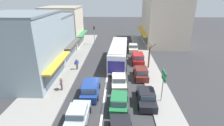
# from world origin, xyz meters

# --- Properties ---
(ground_plane) EXTENTS (140.00, 140.00, 0.00)m
(ground_plane) POSITION_xyz_m (0.00, 0.00, 0.00)
(ground_plane) COLOR #2D2D30
(lane_centre_line) EXTENTS (0.20, 28.00, 0.01)m
(lane_centre_line) POSITION_xyz_m (0.00, 4.00, 0.00)
(lane_centre_line) COLOR silver
(lane_centre_line) RESTS_ON ground
(sidewalk_left) EXTENTS (5.20, 44.00, 0.14)m
(sidewalk_left) POSITION_xyz_m (-6.80, 6.00, 0.07)
(sidewalk_left) COLOR gray
(sidewalk_left) RESTS_ON ground
(kerb_right) EXTENTS (2.80, 44.00, 0.12)m
(kerb_right) POSITION_xyz_m (6.20, 6.00, 0.06)
(kerb_right) COLOR gray
(kerb_right) RESTS_ON ground
(shopfront_corner_near) EXTENTS (8.41, 8.68, 8.62)m
(shopfront_corner_near) POSITION_xyz_m (-10.18, 0.97, 4.30)
(shopfront_corner_near) COLOR #84939E
(shopfront_corner_near) RESTS_ON ground
(shopfront_mid_block) EXTENTS (7.91, 8.00, 7.44)m
(shopfront_mid_block) POSITION_xyz_m (-10.18, 9.64, 3.72)
(shopfront_mid_block) COLOR #84939E
(shopfront_mid_block) RESTS_ON ground
(shopfront_far_end) EXTENTS (8.20, 7.71, 8.21)m
(shopfront_far_end) POSITION_xyz_m (-10.18, 17.69, 4.10)
(shopfront_far_end) COLOR beige
(shopfront_far_end) RESTS_ON ground
(building_right_far) EXTENTS (9.16, 12.80, 10.21)m
(building_right_far) POSITION_xyz_m (11.48, 20.83, 5.10)
(building_right_far) COLOR beige
(building_right_far) RESTS_ON ground
(city_bus) EXTENTS (3.17, 10.98, 3.23)m
(city_bus) POSITION_xyz_m (1.53, 7.49, 1.88)
(city_bus) COLOR silver
(city_bus) RESTS_ON ground
(wagon_adjacent_lane_trail) EXTENTS (2.04, 4.55, 1.58)m
(wagon_adjacent_lane_trail) POSITION_xyz_m (-1.59, -2.18, 0.75)
(wagon_adjacent_lane_trail) COLOR navy
(wagon_adjacent_lane_trail) RESTS_ON ground
(sedan_queue_gap_filler) EXTENTS (1.98, 4.24, 1.47)m
(sedan_queue_gap_filler) POSITION_xyz_m (1.60, -0.09, 0.66)
(sedan_queue_gap_filler) COLOR #B7B29E
(sedan_queue_gap_filler) RESTS_ON ground
(sedan_behind_bus_mid) EXTENTS (1.90, 4.20, 1.47)m
(sedan_behind_bus_mid) POSITION_xyz_m (-2.03, -6.72, 0.66)
(sedan_behind_bus_mid) COLOR #9EA3A8
(sedan_behind_bus_mid) RESTS_ON ground
(hatchback_adjacent_lane_lead) EXTENTS (1.92, 3.76, 1.54)m
(hatchback_adjacent_lane_lead) POSITION_xyz_m (1.57, -4.60, 0.71)
(hatchback_adjacent_lane_lead) COLOR #1E6638
(hatchback_adjacent_lane_lead) RESTS_ON ground
(parked_sedan_kerb_front) EXTENTS (1.99, 4.25, 1.47)m
(parked_sedan_kerb_front) POSITION_xyz_m (4.42, -3.60, 0.66)
(parked_sedan_kerb_front) COLOR black
(parked_sedan_kerb_front) RESTS_ON ground
(parked_hatchback_kerb_second) EXTENTS (1.88, 3.73, 1.54)m
(parked_hatchback_kerb_second) POSITION_xyz_m (4.54, 2.19, 0.71)
(parked_hatchback_kerb_second) COLOR #561E19
(parked_hatchback_kerb_second) RESTS_ON ground
(parked_wagon_kerb_third) EXTENTS (1.94, 4.50, 1.58)m
(parked_wagon_kerb_third) POSITION_xyz_m (4.74, 8.11, 0.75)
(parked_wagon_kerb_third) COLOR maroon
(parked_wagon_kerb_third) RESTS_ON ground
(parked_sedan_kerb_rear) EXTENTS (2.00, 4.25, 1.47)m
(parked_sedan_kerb_rear) POSITION_xyz_m (4.43, 14.19, 0.66)
(parked_sedan_kerb_rear) COLOR #B7B29E
(parked_sedan_kerb_rear) RESTS_ON ground
(traffic_light_downstreet) EXTENTS (0.33, 0.24, 4.20)m
(traffic_light_downstreet) POSITION_xyz_m (-3.77, 18.37, 2.85)
(traffic_light_downstreet) COLOR gray
(traffic_light_downstreet) RESTS_ON ground
(directional_road_sign) EXTENTS (0.10, 1.40, 3.60)m
(directional_road_sign) POSITION_xyz_m (6.03, -3.34, 2.70)
(directional_road_sign) COLOR gray
(directional_road_sign) RESTS_ON ground
(street_tree_right) EXTENTS (1.72, 1.81, 4.02)m
(street_tree_right) POSITION_xyz_m (6.11, 5.58, 1.95)
(street_tree_right) COLOR brown
(street_tree_right) RESTS_ON ground
(pedestrian_with_handbag_near) EXTENTS (0.30, 0.65, 1.63)m
(pedestrian_with_handbag_near) POSITION_xyz_m (-5.06, -1.50, 1.07)
(pedestrian_with_handbag_near) COLOR #333338
(pedestrian_with_handbag_near) RESTS_ON sidewalk_left
(pedestrian_browsing_midblock) EXTENTS (0.63, 0.47, 1.63)m
(pedestrian_browsing_midblock) POSITION_xyz_m (-4.61, 4.49, 1.07)
(pedestrian_browsing_midblock) COLOR #4C4742
(pedestrian_browsing_midblock) RESTS_ON sidewalk_left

